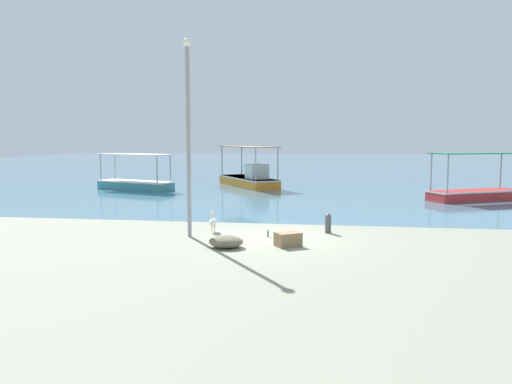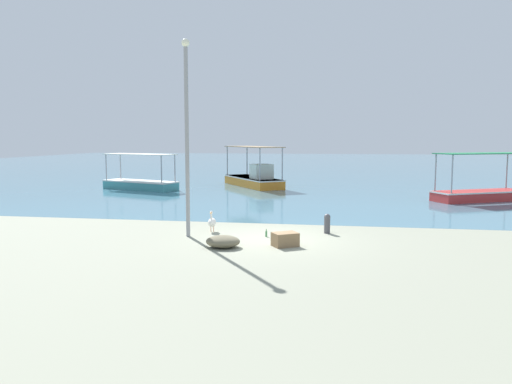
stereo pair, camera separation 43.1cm
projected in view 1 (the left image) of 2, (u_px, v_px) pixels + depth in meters
name	position (u px, v px, depth m)	size (l,w,h in m)	color
ground	(274.00, 239.00, 16.93)	(120.00, 120.00, 0.00)	gray
harbor_water	(315.00, 165.00, 64.14)	(110.00, 90.00, 0.00)	teal
fishing_boat_near_left	(249.00, 178.00, 35.22)	(5.20, 6.48, 2.82)	orange
fishing_boat_far_left	(135.00, 183.00, 33.06)	(5.61, 3.37, 2.37)	teal
fishing_boat_near_right	(475.00, 191.00, 27.47)	(5.50, 3.86, 2.61)	red
pelican	(213.00, 222.00, 18.11)	(0.33, 0.81, 0.80)	#E0997A
lamp_post	(188.00, 129.00, 16.94)	(0.28, 0.28, 6.72)	gray
mooring_bollard	(328.00, 223.00, 17.95)	(0.23, 0.23, 0.71)	#47474C
net_pile	(226.00, 242.00, 15.57)	(1.08, 0.92, 0.38)	#6C644D
cargo_crate	(288.00, 239.00, 15.78)	(0.76, 0.55, 0.44)	olive
glass_bottle	(268.00, 234.00, 17.30)	(0.07, 0.07, 0.27)	#3F7F4C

